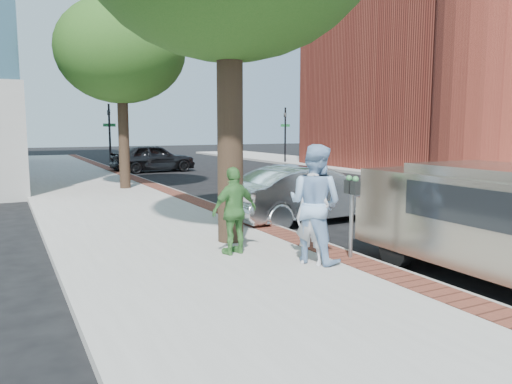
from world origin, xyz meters
TOP-DOWN VIEW (x-y plane):
  - ground at (0.00, 0.00)m, footprint 120.00×120.00m
  - sidewalk at (-1.50, 8.00)m, footprint 5.00×60.00m
  - brick_strip at (0.70, 8.00)m, footprint 0.60×60.00m
  - curb at (1.05, 8.00)m, footprint 0.10×60.00m
  - sidewalk_far at (14.50, 8.00)m, footprint 5.00×60.00m
  - church at (20.98, 13.13)m, footprint 19.00×16.00m
  - signal_near at (0.90, 22.00)m, footprint 0.70×0.15m
  - signal_far at (12.50, 22.00)m, footprint 0.70×0.15m
  - tree_far at (-0.50, 12.00)m, footprint 4.80×4.80m
  - parking_meter at (0.74, -0.31)m, footprint 0.12×0.32m
  - person_gray at (-0.09, -0.34)m, footprint 0.65×0.68m
  - person_officer at (0.03, -0.21)m, footprint 1.14×1.23m
  - person_green at (-0.97, 0.90)m, footprint 1.00×0.56m
  - sedan_silver at (2.41, 3.56)m, footprint 4.55×1.79m
  - bg_car at (2.86, 20.08)m, footprint 4.68×2.09m
  - van at (2.23, -2.16)m, footprint 1.99×5.09m

SIDE VIEW (x-z plane):
  - ground at x=0.00m, z-range 0.00..0.00m
  - sidewalk at x=-1.50m, z-range 0.00..0.15m
  - curb at x=1.05m, z-range 0.00..0.15m
  - sidewalk_far at x=14.50m, z-range 0.00..0.15m
  - brick_strip at x=0.70m, z-range 0.15..0.16m
  - sedan_silver at x=2.41m, z-range 0.00..1.48m
  - bg_car at x=2.86m, z-range 0.00..1.56m
  - person_gray at x=-0.09m, z-range 0.15..1.71m
  - person_green at x=-0.97m, z-range 0.15..1.75m
  - van at x=2.23m, z-range 0.09..1.95m
  - person_officer at x=0.03m, z-range 0.15..2.18m
  - parking_meter at x=0.74m, z-range 0.47..1.94m
  - signal_near at x=0.90m, z-range 0.35..4.15m
  - signal_far at x=12.50m, z-range 0.35..4.15m
  - tree_far at x=-0.50m, z-range 1.73..8.87m
  - church at x=20.98m, z-range -2.94..17.46m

